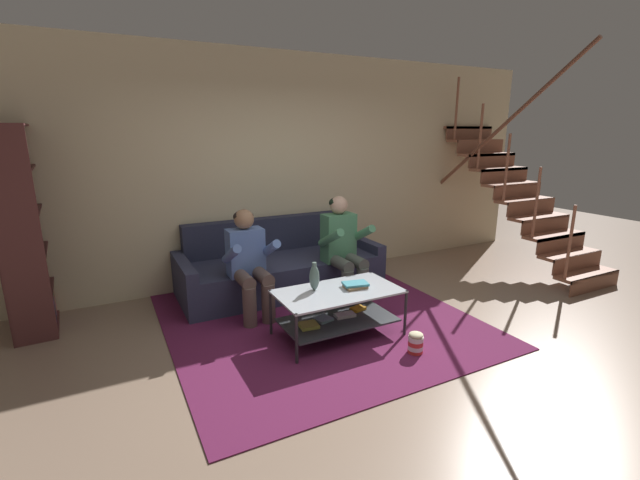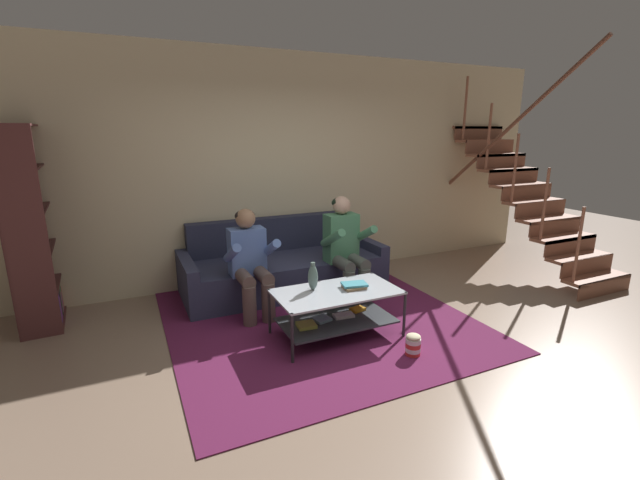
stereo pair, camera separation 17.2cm
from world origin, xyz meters
TOP-DOWN VIEW (x-y plane):
  - ground at (0.00, 0.00)m, footprint 16.80×16.80m
  - back_partition at (0.00, 2.46)m, footprint 8.40×0.12m
  - staircase_run at (3.23, 1.28)m, footprint 0.97×2.51m
  - couch at (-0.18, 1.94)m, footprint 2.44×1.00m
  - person_seated_left at (-0.75, 1.36)m, footprint 0.50×0.58m
  - person_seated_right at (0.39, 1.36)m, footprint 0.50×0.58m
  - coffee_table at (-0.17, 0.51)m, footprint 1.18×0.64m
  - area_rug at (-0.17, 1.10)m, footprint 3.00×3.38m
  - vase at (-0.35, 0.63)m, footprint 0.10×0.10m
  - book_stack at (0.03, 0.50)m, footprint 0.26×0.20m
  - bookshelf at (-2.81, 2.10)m, footprint 0.41×0.98m
  - popcorn_tub at (0.28, -0.12)m, footprint 0.13×0.13m

SIDE VIEW (x-z plane):
  - ground at x=0.00m, z-range 0.00..0.00m
  - area_rug at x=-0.17m, z-range 0.00..0.01m
  - popcorn_tub at x=0.28m, z-range 0.00..0.21m
  - couch at x=-0.18m, z-range -0.15..0.70m
  - coffee_table at x=-0.17m, z-range 0.07..0.54m
  - book_stack at x=0.03m, z-range 0.46..0.51m
  - vase at x=-0.35m, z-range 0.45..0.73m
  - person_seated_left at x=-0.75m, z-range 0.05..1.19m
  - person_seated_right at x=0.39m, z-range 0.05..1.25m
  - bookshelf at x=-2.81m, z-range -0.24..1.76m
  - staircase_run at x=3.23m, z-range -0.34..2.58m
  - back_partition at x=0.00m, z-range 0.00..2.90m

